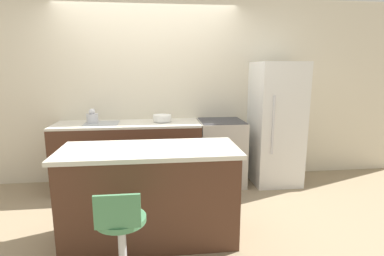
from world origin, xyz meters
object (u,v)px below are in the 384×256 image
(stool_chair, at_px, (122,240))
(mixing_bowl, at_px, (162,118))
(oven_range, at_px, (221,152))
(refrigerator, at_px, (276,124))
(kettle, at_px, (92,117))

(stool_chair, height_order, mixing_bowl, mixing_bowl)
(mixing_bowl, bearing_deg, stool_chair, -99.39)
(oven_range, bearing_deg, mixing_bowl, 176.63)
(oven_range, relative_size, mixing_bowl, 3.65)
(refrigerator, xyz_separation_m, kettle, (-2.54, 0.07, 0.13))
(stool_chair, xyz_separation_m, mixing_bowl, (0.34, 2.07, 0.55))
(refrigerator, distance_m, mixing_bowl, 1.61)
(refrigerator, bearing_deg, mixing_bowl, 177.47)
(kettle, xyz_separation_m, mixing_bowl, (0.93, 0.00, -0.03))
(oven_range, height_order, stool_chair, oven_range)
(oven_range, xyz_separation_m, stool_chair, (-1.17, -2.02, -0.05))
(kettle, bearing_deg, mixing_bowl, 0.00)
(stool_chair, distance_m, mixing_bowl, 2.17)
(refrigerator, height_order, mixing_bowl, refrigerator)
(kettle, distance_m, mixing_bowl, 0.93)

